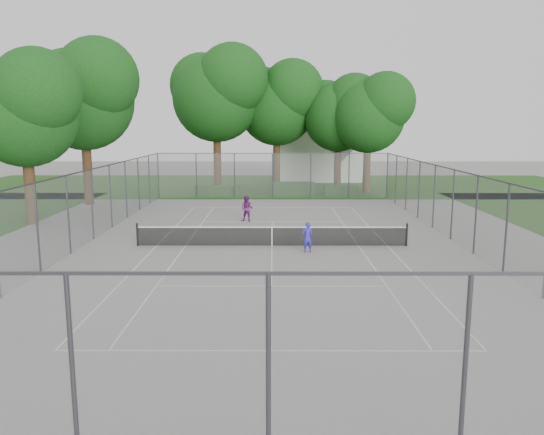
{
  "coord_description": "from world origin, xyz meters",
  "views": [
    {
      "loc": [
        0.08,
        -24.57,
        5.66
      ],
      "look_at": [
        0.0,
        1.0,
        1.2
      ],
      "focal_mm": 35.0,
      "sensor_mm": 36.0,
      "label": 1
    }
  ],
  "objects_px": {
    "house": "(318,139)",
    "woman_player": "(247,209)",
    "girl_player": "(307,237)",
    "tennis_net": "(272,235)"
  },
  "relations": [
    {
      "from": "tennis_net",
      "to": "house",
      "type": "bearing_deg",
      "value": 81.37
    },
    {
      "from": "house",
      "to": "girl_player",
      "type": "relative_size",
      "value": 7.59
    },
    {
      "from": "tennis_net",
      "to": "woman_player",
      "type": "height_order",
      "value": "woman_player"
    },
    {
      "from": "girl_player",
      "to": "woman_player",
      "type": "height_order",
      "value": "woman_player"
    },
    {
      "from": "house",
      "to": "woman_player",
      "type": "bearing_deg",
      "value": -104.16
    },
    {
      "from": "tennis_net",
      "to": "girl_player",
      "type": "xyz_separation_m",
      "value": [
        1.6,
        -1.2,
        0.18
      ]
    },
    {
      "from": "house",
      "to": "girl_player",
      "type": "distance_m",
      "value": 32.71
    },
    {
      "from": "house",
      "to": "woman_player",
      "type": "relative_size",
      "value": 6.7
    },
    {
      "from": "girl_player",
      "to": "woman_player",
      "type": "relative_size",
      "value": 0.88
    },
    {
      "from": "tennis_net",
      "to": "woman_player",
      "type": "bearing_deg",
      "value": 103.09
    }
  ]
}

